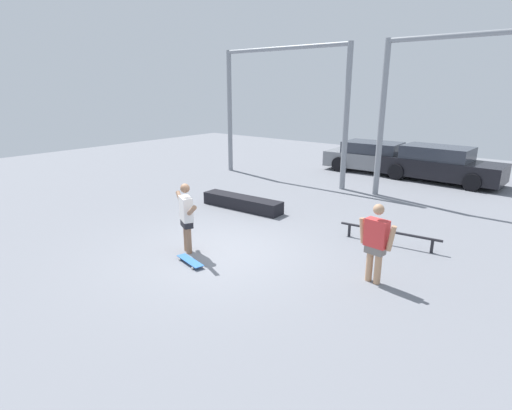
{
  "coord_description": "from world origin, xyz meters",
  "views": [
    {
      "loc": [
        5.92,
        -6.04,
        3.61
      ],
      "look_at": [
        -0.25,
        1.61,
        0.72
      ],
      "focal_mm": 28.0,
      "sensor_mm": 36.0,
      "label": 1
    }
  ],
  "objects_px": {
    "skateboarder": "(186,215)",
    "grind_box": "(242,203)",
    "skateboard": "(190,261)",
    "parked_car_black": "(439,164)",
    "bystander": "(376,241)",
    "grind_rail": "(389,233)",
    "parked_car_grey": "(375,157)"
  },
  "relations": [
    {
      "from": "skateboarder",
      "to": "parked_car_grey",
      "type": "height_order",
      "value": "skateboarder"
    },
    {
      "from": "grind_box",
      "to": "parked_car_black",
      "type": "xyz_separation_m",
      "value": [
        3.62,
        7.86,
        0.48
      ]
    },
    {
      "from": "grind_rail",
      "to": "bystander",
      "type": "distance_m",
      "value": 2.23
    },
    {
      "from": "parked_car_black",
      "to": "bystander",
      "type": "relative_size",
      "value": 2.97
    },
    {
      "from": "skateboard",
      "to": "parked_car_grey",
      "type": "bearing_deg",
      "value": 107.36
    },
    {
      "from": "skateboarder",
      "to": "parked_car_black",
      "type": "relative_size",
      "value": 0.34
    },
    {
      "from": "skateboard",
      "to": "grind_box",
      "type": "xyz_separation_m",
      "value": [
        -1.78,
        3.77,
        0.13
      ]
    },
    {
      "from": "parked_car_grey",
      "to": "grind_box",
      "type": "bearing_deg",
      "value": -98.98
    },
    {
      "from": "skateboard",
      "to": "grind_box",
      "type": "bearing_deg",
      "value": 128.17
    },
    {
      "from": "skateboarder",
      "to": "grind_rail",
      "type": "relative_size",
      "value": 0.68
    },
    {
      "from": "skateboard",
      "to": "grind_box",
      "type": "height_order",
      "value": "grind_box"
    },
    {
      "from": "skateboarder",
      "to": "skateboard",
      "type": "height_order",
      "value": "skateboarder"
    },
    {
      "from": "skateboard",
      "to": "parked_car_black",
      "type": "relative_size",
      "value": 0.18
    },
    {
      "from": "parked_car_black",
      "to": "bystander",
      "type": "bearing_deg",
      "value": -78.39
    },
    {
      "from": "skateboarder",
      "to": "grind_box",
      "type": "relative_size",
      "value": 0.59
    },
    {
      "from": "skateboarder",
      "to": "grind_box",
      "type": "bearing_deg",
      "value": 137.02
    },
    {
      "from": "skateboarder",
      "to": "parked_car_black",
      "type": "height_order",
      "value": "skateboarder"
    },
    {
      "from": "grind_rail",
      "to": "skateboarder",
      "type": "bearing_deg",
      "value": -135.52
    },
    {
      "from": "grind_rail",
      "to": "grind_box",
      "type": "bearing_deg",
      "value": 179.75
    },
    {
      "from": "skateboard",
      "to": "parked_car_grey",
      "type": "distance_m",
      "value": 11.86
    },
    {
      "from": "skateboard",
      "to": "bystander",
      "type": "bearing_deg",
      "value": 38.95
    },
    {
      "from": "skateboard",
      "to": "bystander",
      "type": "height_order",
      "value": "bystander"
    },
    {
      "from": "skateboarder",
      "to": "grind_rail",
      "type": "distance_m",
      "value": 4.8
    },
    {
      "from": "parked_car_black",
      "to": "grind_rail",
      "type": "bearing_deg",
      "value": -79.68
    },
    {
      "from": "skateboarder",
      "to": "bystander",
      "type": "height_order",
      "value": "skateboarder"
    },
    {
      "from": "skateboarder",
      "to": "grind_rail",
      "type": "bearing_deg",
      "value": 70.93
    },
    {
      "from": "skateboard",
      "to": "parked_car_black",
      "type": "bearing_deg",
      "value": 93.86
    },
    {
      "from": "grind_box",
      "to": "parked_car_grey",
      "type": "distance_m",
      "value": 8.1
    },
    {
      "from": "skateboarder",
      "to": "bystander",
      "type": "relative_size",
      "value": 1.02
    },
    {
      "from": "grind_box",
      "to": "parked_car_black",
      "type": "relative_size",
      "value": 0.58
    },
    {
      "from": "grind_rail",
      "to": "parked_car_black",
      "type": "height_order",
      "value": "parked_car_black"
    },
    {
      "from": "skateboarder",
      "to": "skateboard",
      "type": "xyz_separation_m",
      "value": [
        0.52,
        -0.41,
        -0.82
      ]
    }
  ]
}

